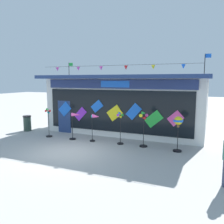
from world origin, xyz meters
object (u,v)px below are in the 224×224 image
object	(u,v)px
wind_spinner_right	(144,125)
wind_spinner_far_right	(178,124)
wind_spinner_center_left	(95,121)
trash_bin	(27,123)
kite_shop_building	(128,103)
wind_spinner_center_right	(120,126)
wind_spinner_far_left	(48,122)
wind_spinner_left	(75,121)

from	to	relation	value
wind_spinner_right	wind_spinner_far_right	bearing A→B (deg)	-3.45
wind_spinner_center_left	wind_spinner_far_right	distance (m)	4.28
wind_spinner_right	trash_bin	size ratio (longest dim) A/B	1.79
wind_spinner_far_right	wind_spinner_right	bearing A→B (deg)	176.55
kite_shop_building	trash_bin	distance (m)	6.67
wind_spinner_center_left	wind_spinner_center_right	distance (m)	1.41
kite_shop_building	wind_spinner_center_left	bearing A→B (deg)	-100.48
wind_spinner_center_left	wind_spinner_center_right	xyz separation A→B (m)	(1.40, 0.07, -0.14)
wind_spinner_far_left	wind_spinner_right	world-z (taller)	wind_spinner_right
wind_spinner_far_left	wind_spinner_left	bearing A→B (deg)	1.42
wind_spinner_left	trash_bin	world-z (taller)	wind_spinner_left
wind_spinner_far_left	trash_bin	xyz separation A→B (m)	(-2.32, 0.77, -0.36)
kite_shop_building	wind_spinner_center_right	distance (m)	3.55
wind_spinner_center_right	wind_spinner_right	bearing A→B (deg)	0.33
wind_spinner_far_left	wind_spinner_center_right	world-z (taller)	wind_spinner_center_right
wind_spinner_center_left	trash_bin	bearing A→B (deg)	172.95
wind_spinner_far_left	trash_bin	distance (m)	2.47
wind_spinner_left	wind_spinner_center_right	world-z (taller)	wind_spinner_center_right
wind_spinner_center_left	wind_spinner_right	world-z (taller)	wind_spinner_right
wind_spinner_far_left	wind_spinner_center_left	distance (m)	2.98
wind_spinner_left	wind_spinner_right	bearing A→B (deg)	2.23
wind_spinner_right	kite_shop_building	bearing A→B (deg)	120.72
kite_shop_building	wind_spinner_left	world-z (taller)	kite_shop_building
kite_shop_building	wind_spinner_left	bearing A→B (deg)	-117.51
kite_shop_building	wind_spinner_right	bearing A→B (deg)	-59.28
wind_spinner_left	wind_spinner_center_left	bearing A→B (deg)	3.54
kite_shop_building	wind_spinner_center_left	distance (m)	3.56
trash_bin	wind_spinner_left	bearing A→B (deg)	-10.07
trash_bin	wind_spinner_center_right	bearing A→B (deg)	-5.01
wind_spinner_center_right	wind_spinner_far_right	world-z (taller)	wind_spinner_center_right
kite_shop_building	wind_spinner_far_right	size ratio (longest dim) A/B	6.04
wind_spinner_center_left	trash_bin	world-z (taller)	wind_spinner_center_left
wind_spinner_far_left	trash_bin	size ratio (longest dim) A/B	1.70
wind_spinner_far_right	trash_bin	distance (m)	9.62
wind_spinner_far_left	wind_spinner_far_right	size ratio (longest dim) A/B	1.02
wind_spinner_center_right	trash_bin	bearing A→B (deg)	174.99
wind_spinner_far_left	wind_spinner_center_left	size ratio (longest dim) A/B	1.13
wind_spinner_far_left	wind_spinner_center_right	xyz separation A→B (m)	(4.37, 0.19, 0.11)
trash_bin	wind_spinner_right	bearing A→B (deg)	-4.18
wind_spinner_left	wind_spinner_right	size ratio (longest dim) A/B	0.85
wind_spinner_center_right	wind_spinner_center_left	bearing A→B (deg)	-177.23
wind_spinner_right	wind_spinner_center_left	bearing A→B (deg)	-178.37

